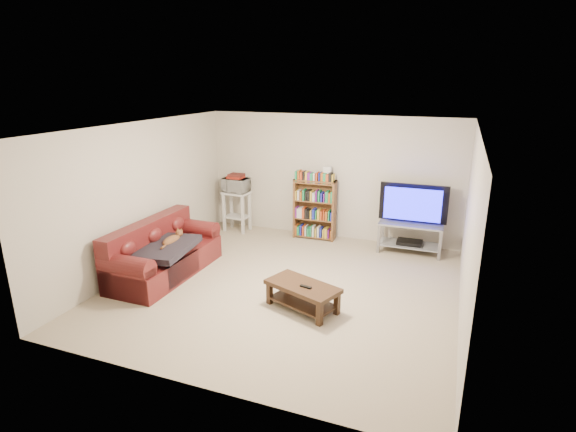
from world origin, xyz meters
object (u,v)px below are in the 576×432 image
at_px(sofa, 162,256).
at_px(tv_stand, 410,233).
at_px(bookshelf, 315,208).
at_px(coffee_table, 303,292).

distance_m(sofa, tv_stand, 4.36).
height_order(sofa, bookshelf, bookshelf).
bearing_deg(bookshelf, sofa, -126.95).
bearing_deg(tv_stand, sofa, -147.12).
bearing_deg(coffee_table, bookshelf, 125.16).
bearing_deg(sofa, bookshelf, 54.93).
xyz_separation_m(tv_stand, bookshelf, (-1.85, 0.11, 0.24)).
xyz_separation_m(sofa, coffee_table, (2.51, -0.30, -0.06)).
bearing_deg(tv_stand, coffee_table, -113.26).
relative_size(tv_stand, bookshelf, 0.94).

